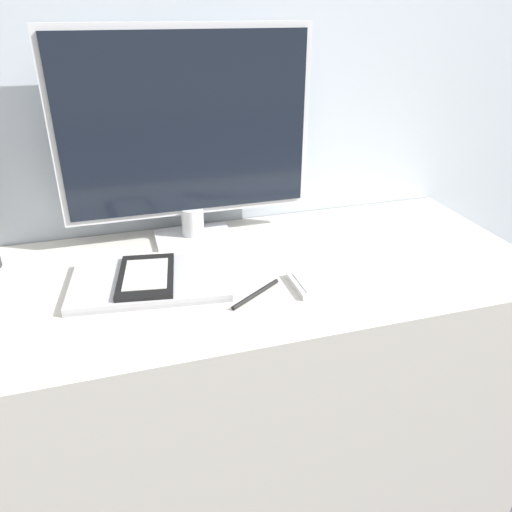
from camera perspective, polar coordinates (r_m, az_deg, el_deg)
wall_back at (r=1.28m, az=-5.10°, el=25.24°), size 3.60×0.05×2.40m
desk at (r=1.31m, az=-0.61°, el=-15.21°), size 1.30×0.56×0.71m
monitor at (r=1.18m, az=-7.89°, el=13.66°), size 0.59×0.11×0.49m
keyboard at (r=1.09m, az=11.77°, el=-2.22°), size 0.30×0.10×0.01m
laptop at (r=1.07m, az=-12.00°, el=-2.77°), size 0.34×0.24×0.02m
ereader at (r=1.06m, az=-12.44°, el=-2.22°), size 0.14×0.20×0.01m
pen at (r=1.00m, az=-0.01°, el=-4.36°), size 0.12×0.08×0.01m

